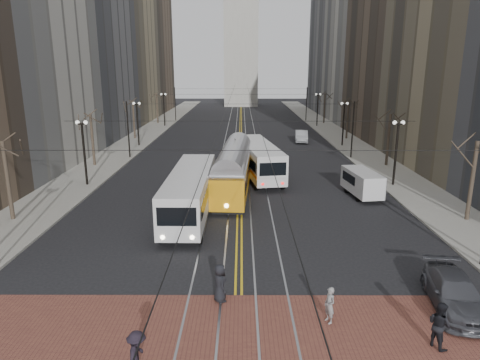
{
  "coord_description": "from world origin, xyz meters",
  "views": [
    {
      "loc": [
        0.13,
        -18.89,
        10.28
      ],
      "look_at": [
        0.04,
        8.75,
        3.0
      ],
      "focal_mm": 32.0,
      "sensor_mm": 36.0,
      "label": 1
    }
  ],
  "objects_px": {
    "sedan_grey": "(278,159)",
    "pedestrian_c": "(439,325)",
    "sedan_silver": "(301,136)",
    "pedestrian_a": "(220,283)",
    "cargo_van": "(362,184)",
    "pedestrian_d": "(137,355)",
    "rear_bus": "(259,160)",
    "sedan_parked": "(455,293)",
    "transit_bus": "(190,194)",
    "streetcar": "(234,173)",
    "pedestrian_b": "(330,305)"
  },
  "relations": [
    {
      "from": "pedestrian_a",
      "to": "pedestrian_c",
      "type": "xyz_separation_m",
      "value": [
        8.41,
        -3.22,
        0.03
      ]
    },
    {
      "from": "cargo_van",
      "to": "transit_bus",
      "type": "bearing_deg",
      "value": -168.78
    },
    {
      "from": "pedestrian_c",
      "to": "rear_bus",
      "type": "bearing_deg",
      "value": -14.39
    },
    {
      "from": "transit_bus",
      "to": "pedestrian_d",
      "type": "distance_m",
      "value": 16.77
    },
    {
      "from": "pedestrian_b",
      "to": "pedestrian_d",
      "type": "distance_m",
      "value": 7.9
    },
    {
      "from": "streetcar",
      "to": "pedestrian_d",
      "type": "distance_m",
      "value": 23.08
    },
    {
      "from": "transit_bus",
      "to": "streetcar",
      "type": "height_order",
      "value": "streetcar"
    },
    {
      "from": "rear_bus",
      "to": "pedestrian_d",
      "type": "xyz_separation_m",
      "value": [
        -5.17,
        -28.12,
        -0.69
      ]
    },
    {
      "from": "cargo_van",
      "to": "pedestrian_d",
      "type": "distance_m",
      "value": 25.18
    },
    {
      "from": "cargo_van",
      "to": "pedestrian_c",
      "type": "bearing_deg",
      "value": -104.59
    },
    {
      "from": "pedestrian_b",
      "to": "pedestrian_c",
      "type": "relative_size",
      "value": 0.85
    },
    {
      "from": "cargo_van",
      "to": "pedestrian_a",
      "type": "xyz_separation_m",
      "value": [
        -10.83,
        -16.34,
        -0.17
      ]
    },
    {
      "from": "transit_bus",
      "to": "cargo_van",
      "type": "distance_m",
      "value": 14.27
    },
    {
      "from": "pedestrian_a",
      "to": "sedan_parked",
      "type": "bearing_deg",
      "value": -113.73
    },
    {
      "from": "transit_bus",
      "to": "pedestrian_d",
      "type": "height_order",
      "value": "transit_bus"
    },
    {
      "from": "pedestrian_a",
      "to": "pedestrian_b",
      "type": "height_order",
      "value": "pedestrian_a"
    },
    {
      "from": "sedan_silver",
      "to": "pedestrian_d",
      "type": "height_order",
      "value": "pedestrian_d"
    },
    {
      "from": "cargo_van",
      "to": "rear_bus",
      "type": "bearing_deg",
      "value": 132.87
    },
    {
      "from": "streetcar",
      "to": "pedestrian_d",
      "type": "xyz_separation_m",
      "value": [
        -2.86,
        -22.89,
        -0.69
      ]
    },
    {
      "from": "streetcar",
      "to": "sedan_silver",
      "type": "bearing_deg",
      "value": 73.29
    },
    {
      "from": "pedestrian_b",
      "to": "streetcar",
      "type": "bearing_deg",
      "value": 169.32
    },
    {
      "from": "cargo_van",
      "to": "pedestrian_b",
      "type": "bearing_deg",
      "value": -116.61
    },
    {
      "from": "cargo_van",
      "to": "pedestrian_b",
      "type": "distance_m",
      "value": 19.04
    },
    {
      "from": "transit_bus",
      "to": "pedestrian_a",
      "type": "distance_m",
      "value": 12.07
    },
    {
      "from": "pedestrian_a",
      "to": "pedestrian_d",
      "type": "relative_size",
      "value": 1.0
    },
    {
      "from": "sedan_grey",
      "to": "sedan_parked",
      "type": "relative_size",
      "value": 0.8
    },
    {
      "from": "sedan_parked",
      "to": "pedestrian_a",
      "type": "relative_size",
      "value": 2.78
    },
    {
      "from": "sedan_silver",
      "to": "pedestrian_a",
      "type": "height_order",
      "value": "pedestrian_a"
    },
    {
      "from": "rear_bus",
      "to": "sedan_grey",
      "type": "distance_m",
      "value": 5.6
    },
    {
      "from": "transit_bus",
      "to": "streetcar",
      "type": "relative_size",
      "value": 0.94
    },
    {
      "from": "streetcar",
      "to": "cargo_van",
      "type": "relative_size",
      "value": 2.8
    },
    {
      "from": "pedestrian_a",
      "to": "pedestrian_d",
      "type": "bearing_deg",
      "value": 132.07
    },
    {
      "from": "rear_bus",
      "to": "pedestrian_c",
      "type": "xyz_separation_m",
      "value": [
        5.78,
        -26.34,
        -0.66
      ]
    },
    {
      "from": "pedestrian_b",
      "to": "sedan_silver",
      "type": "bearing_deg",
      "value": 150.65
    },
    {
      "from": "sedan_grey",
      "to": "sedan_silver",
      "type": "height_order",
      "value": "sedan_silver"
    },
    {
      "from": "sedan_grey",
      "to": "pedestrian_c",
      "type": "relative_size",
      "value": 2.17
    },
    {
      "from": "cargo_van",
      "to": "sedan_parked",
      "type": "height_order",
      "value": "cargo_van"
    },
    {
      "from": "transit_bus",
      "to": "sedan_grey",
      "type": "relative_size",
      "value": 3.19
    },
    {
      "from": "streetcar",
      "to": "sedan_grey",
      "type": "distance_m",
      "value": 11.28
    },
    {
      "from": "rear_bus",
      "to": "sedan_grey",
      "type": "xyz_separation_m",
      "value": [
        2.34,
        5.0,
        -0.91
      ]
    },
    {
      "from": "cargo_van",
      "to": "pedestrian_b",
      "type": "relative_size",
      "value": 3.1
    },
    {
      "from": "cargo_van",
      "to": "sedan_silver",
      "type": "relative_size",
      "value": 0.98
    },
    {
      "from": "cargo_van",
      "to": "sedan_silver",
      "type": "distance_m",
      "value": 26.72
    },
    {
      "from": "transit_bus",
      "to": "rear_bus",
      "type": "xyz_separation_m",
      "value": [
        5.3,
        11.36,
        0.0
      ]
    },
    {
      "from": "cargo_van",
      "to": "sedan_silver",
      "type": "xyz_separation_m",
      "value": [
        -1.31,
        26.68,
        -0.26
      ]
    },
    {
      "from": "sedan_grey",
      "to": "pedestrian_b",
      "type": "distance_m",
      "value": 29.78
    },
    {
      "from": "pedestrian_b",
      "to": "pedestrian_a",
      "type": "bearing_deg",
      "value": -132.77
    },
    {
      "from": "rear_bus",
      "to": "sedan_parked",
      "type": "height_order",
      "value": "rear_bus"
    },
    {
      "from": "transit_bus",
      "to": "sedan_parked",
      "type": "xyz_separation_m",
      "value": [
        13.0,
        -12.26,
        -0.87
      ]
    },
    {
      "from": "pedestrian_c",
      "to": "sedan_grey",
      "type": "bearing_deg",
      "value": -20.51
    }
  ]
}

